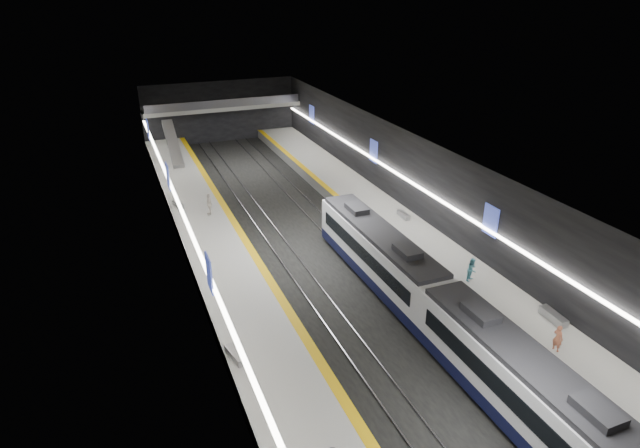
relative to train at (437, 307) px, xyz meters
name	(u,v)px	position (x,y,z in m)	size (l,w,h in m)	color
ground	(318,253)	(-2.50, 12.99, -2.20)	(70.00, 70.00, 0.00)	black
ceiling	(318,157)	(-2.50, 12.99, 5.80)	(20.00, 70.00, 0.04)	beige
wall_left	(186,227)	(-12.50, 12.99, 1.80)	(0.04, 70.00, 8.00)	black
wall_right	(429,189)	(7.50, 12.99, 1.80)	(0.04, 70.00, 8.00)	black
wall_back	(220,112)	(-2.50, 47.99, 1.80)	(20.00, 0.04, 8.00)	black
platform_left	(225,264)	(-10.00, 12.99, -1.70)	(5.00, 70.00, 1.00)	slate
tile_surface_left	(224,258)	(-10.00, 12.99, -1.19)	(5.00, 70.00, 0.02)	#A7A7A2
tactile_strip_left	(253,253)	(-7.80, 12.99, -1.18)	(0.60, 70.00, 0.02)	yellow
platform_right	(400,232)	(5.00, 12.99, -1.70)	(5.00, 70.00, 1.00)	slate
tile_surface_right	(401,227)	(5.00, 12.99, -1.19)	(5.00, 70.00, 0.02)	#A7A7A2
tactile_strip_right	(377,231)	(2.80, 12.99, -1.18)	(0.60, 70.00, 0.02)	yellow
rails	(318,252)	(-2.50, 12.99, -2.14)	(6.52, 70.00, 0.12)	gray
train	(437,307)	(0.00, 0.00, 0.00)	(2.69, 30.05, 3.60)	black
ad_posters	(313,196)	(-2.50, 13.99, 2.30)	(19.94, 53.50, 2.20)	#3948AC
cove_light_left	(189,229)	(-12.30, 12.99, 1.60)	(0.25, 68.60, 0.12)	white
cove_light_right	(427,192)	(7.30, 12.99, 1.60)	(0.25, 68.60, 0.12)	white
mezzanine_bridge	(223,107)	(-2.50, 45.92, 2.84)	(20.00, 3.00, 1.50)	gray
escalator	(173,143)	(-10.00, 38.99, 0.70)	(1.20, 8.00, 0.60)	#99999E
bench_left_near	(235,355)	(-12.00, 1.33, -0.98)	(0.49, 1.77, 0.43)	#99999E
bench_left_far	(178,205)	(-11.69, 24.41, -1.00)	(0.45, 1.63, 0.40)	#99999E
bench_right_near	(553,316)	(6.87, -2.33, -0.95)	(0.56, 2.02, 0.49)	#99999E
bench_right_far	(403,215)	(6.21, 14.63, -0.99)	(0.47, 1.71, 0.42)	#99999E
passenger_right_a	(558,338)	(4.82, -4.68, -0.38)	(0.59, 0.39, 1.63)	#C96D4B
passenger_right_b	(472,270)	(5.11, 3.47, -0.36)	(0.81, 0.63, 1.67)	#54A3B6
passenger_left_a	(209,204)	(-9.37, 21.54, -0.21)	(1.16, 0.48, 1.98)	silver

